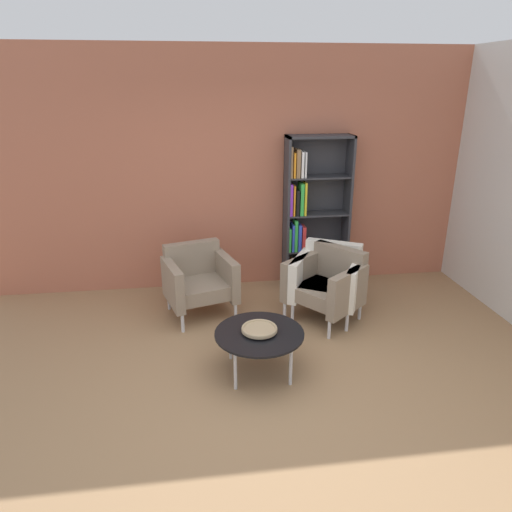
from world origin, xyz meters
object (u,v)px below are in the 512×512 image
at_px(armchair_spare_guest, 327,283).
at_px(armchair_by_bookshelf, 328,279).
at_px(bookshelf_tall, 310,214).
at_px(armchair_corner_red, 198,279).
at_px(decorative_bowl, 259,329).
at_px(coffee_table_low, 259,335).

relative_size(armchair_spare_guest, armchair_by_bookshelf, 1.02).
xyz_separation_m(bookshelf_tall, armchair_corner_red, (-1.41, -0.63, -0.52)).
height_order(decorative_bowl, armchair_spare_guest, armchair_spare_guest).
height_order(armchair_spare_guest, armchair_by_bookshelf, same).
xyz_separation_m(armchair_spare_guest, armchair_by_bookshelf, (0.05, 0.13, 0.00)).
bearing_deg(armchair_by_bookshelf, armchair_spare_guest, -81.73).
bearing_deg(armchair_spare_guest, decorative_bowl, -82.13).
height_order(decorative_bowl, armchair_by_bookshelf, armchair_by_bookshelf).
relative_size(bookshelf_tall, armchair_corner_red, 2.19).
bearing_deg(decorative_bowl, armchair_spare_guest, 46.47).
relative_size(coffee_table_low, armchair_by_bookshelf, 0.86).
distance_m(coffee_table_low, armchair_by_bookshelf, 1.41).
bearing_deg(armchair_corner_red, decorative_bowl, -84.02).
xyz_separation_m(decorative_bowl, armchair_corner_red, (-0.51, 1.24, -0.02)).
bearing_deg(armchair_spare_guest, armchair_by_bookshelf, 120.76).
height_order(bookshelf_tall, armchair_spare_guest, bookshelf_tall).
bearing_deg(armchair_corner_red, armchair_spare_guest, -28.94).
xyz_separation_m(coffee_table_low, armchair_spare_guest, (0.88, 0.93, 0.04)).
xyz_separation_m(coffee_table_low, armchair_by_bookshelf, (0.93, 1.06, 0.04)).
distance_m(decorative_bowl, armchair_spare_guest, 1.28).
relative_size(bookshelf_tall, coffee_table_low, 2.37).
bearing_deg(armchair_spare_guest, bookshelf_tall, 140.54).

